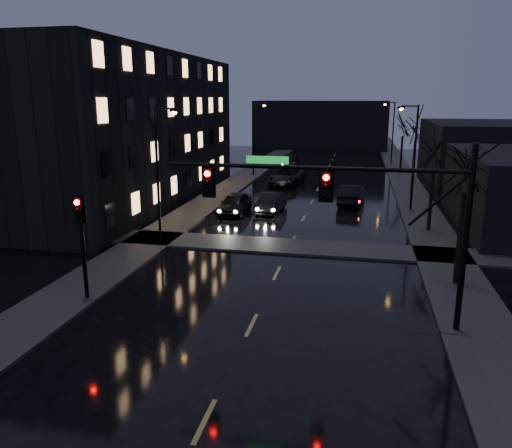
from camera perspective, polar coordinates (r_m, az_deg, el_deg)
The scene contains 21 objects.
sidewalk_left at distance 46.66m, azimuth -3.71°, elevation 3.79°, with size 3.00×140.00×0.12m, color #2D2D2B.
sidewalk_right at distance 45.28m, azimuth 17.55°, elevation 2.83°, with size 3.00×140.00×0.12m, color #2D2D2B.
sidewalk_cross at distance 29.23m, azimuth 3.85°, elevation -2.57°, with size 40.00×3.00×0.12m, color #2D2D2B.
apartment_block at distance 44.22m, azimuth -15.83°, elevation 10.48°, with size 12.00×30.00×12.00m, color black.
commercial_right_far at distance 59.00m, azimuth 24.87°, elevation 7.59°, with size 12.00×18.00×6.00m, color black.
far_block at distance 87.61m, azimuth 7.43°, elevation 11.18°, with size 22.00×10.00×8.00m, color black.
signal_mast at distance 18.58m, azimuth 11.81°, elevation 2.69°, with size 11.11×0.41×7.00m.
signal_pole_left at distance 22.11m, azimuth -19.32°, elevation -0.93°, with size 0.35×0.41×4.53m.
tree_near at distance 23.80m, azimuth 23.15°, elevation 7.63°, with size 3.52×3.52×8.08m.
tree_mid_a at distance 33.66m, azimuth 19.87°, elevation 8.86°, with size 3.30×3.30×7.58m.
tree_mid_b at distance 45.51m, azimuth 17.93°, elevation 11.19°, with size 3.74×3.74×8.59m.
tree_far at distance 59.46m, azimuth 16.53°, elevation 11.32°, with size 3.43×3.43×7.88m.
streetlight_l_near at distance 29.73m, azimuth -10.86°, elevation 6.80°, with size 1.53×0.28×8.00m.
streetlight_l_far at distance 55.53m, azimuth -0.08°, elevation 10.39°, with size 1.53×0.28×8.00m.
streetlight_r_mid at distance 39.59m, azimuth 17.41°, elevation 8.20°, with size 1.53×0.28×8.00m.
streetlight_r_far at distance 67.44m, azimuth 15.23°, elevation 10.58°, with size 1.53×0.28×8.00m.
oncoming_car_a at distance 37.51m, azimuth -2.43°, elevation 2.36°, with size 1.85×4.60×1.57m, color black.
oncoming_car_b at distance 38.09m, azimuth 1.68°, elevation 2.46°, with size 1.52×4.37×1.44m, color black.
oncoming_car_c at distance 50.32m, azimuth 3.52°, elevation 5.44°, with size 2.74×5.94×1.65m, color black.
oncoming_car_d at distance 62.40m, azimuth 3.93°, elevation 7.07°, with size 2.11×5.18×1.50m, color black.
lead_car at distance 41.53m, azimuth 10.87°, elevation 3.31°, with size 1.71×4.90×1.62m, color black.
Camera 1 is at (3.75, -9.23, 8.49)m, focal length 35.00 mm.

